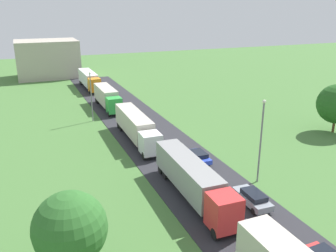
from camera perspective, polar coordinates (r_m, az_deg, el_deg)
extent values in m
cube|color=#2B2B30|center=(33.92, 10.53, -13.82)|extent=(10.00, 140.00, 0.06)
cube|color=white|center=(34.48, 9.78, -13.12)|extent=(0.16, 2.40, 0.01)
cube|color=white|center=(39.81, 4.40, -8.29)|extent=(0.16, 2.40, 0.01)
cube|color=white|center=(45.84, 0.29, -4.46)|extent=(0.16, 2.40, 0.01)
cube|color=white|center=(52.28, -2.84, -1.50)|extent=(0.16, 2.40, 0.01)
cube|color=white|center=(57.90, -4.92, 0.49)|extent=(0.16, 2.40, 0.01)
cube|color=white|center=(64.43, -6.85, 2.31)|extent=(0.16, 2.40, 0.01)
cube|color=white|center=(71.57, -8.52, 3.90)|extent=(0.16, 2.40, 0.01)
cube|color=white|center=(77.65, -9.70, 5.00)|extent=(0.16, 2.40, 0.01)
cube|color=white|center=(84.44, -10.80, 6.04)|extent=(0.16, 2.40, 0.01)
cube|color=red|center=(30.50, 8.87, -13.31)|extent=(2.49, 2.48, 2.95)
cube|color=black|center=(29.39, 10.06, -13.51)|extent=(2.10, 0.14, 1.30)
cube|color=gray|center=(36.09, 3.08, -7.36)|extent=(2.74, 11.61, 2.78)
cube|color=black|center=(36.82, 3.04, -9.59)|extent=(1.13, 11.00, 0.24)
cylinder|color=black|center=(31.35, 11.03, -15.69)|extent=(0.37, 1.01, 1.00)
cylinder|color=black|center=(30.43, 7.52, -16.66)|extent=(0.37, 1.01, 1.00)
cylinder|color=black|center=(40.06, 2.38, -7.27)|extent=(0.37, 1.01, 1.00)
cylinder|color=black|center=(39.35, -0.45, -7.76)|extent=(0.37, 1.01, 1.00)
cylinder|color=black|center=(41.21, 1.61, -6.48)|extent=(0.37, 1.01, 1.00)
cylinder|color=black|center=(40.52, -1.15, -6.94)|extent=(0.37, 1.01, 1.00)
cube|color=white|center=(44.43, -2.82, -2.75)|extent=(2.49, 2.64, 2.61)
cube|color=black|center=(43.17, -2.31, -2.73)|extent=(2.10, 0.14, 1.15)
cube|color=beige|center=(50.95, -5.48, 0.55)|extent=(2.72, 11.55, 2.88)
cube|color=black|center=(51.48, -5.42, -1.18)|extent=(1.11, 10.94, 0.24)
cylinder|color=black|center=(44.67, -1.25, -4.41)|extent=(0.37, 1.01, 1.00)
cylinder|color=black|center=(44.06, -3.82, -4.79)|extent=(0.37, 1.01, 1.00)
cylinder|color=black|center=(54.92, -5.36, 0.00)|extent=(0.37, 1.01, 1.00)
cylinder|color=black|center=(54.43, -7.49, -0.26)|extent=(0.37, 1.01, 1.00)
cylinder|color=black|center=(56.19, -5.76, 0.42)|extent=(0.37, 1.01, 1.00)
cylinder|color=black|center=(55.70, -7.83, 0.17)|extent=(0.37, 1.01, 1.00)
cube|color=green|center=(61.94, -8.56, 3.30)|extent=(2.45, 2.24, 2.62)
cube|color=black|center=(60.83, -8.33, 3.49)|extent=(2.10, 0.11, 1.15)
cube|color=beige|center=(67.54, -9.86, 4.90)|extent=(2.54, 9.17, 2.90)
cube|color=black|center=(67.94, -9.79, 3.55)|extent=(0.94, 8.70, 0.24)
cylinder|color=black|center=(62.03, -7.43, 2.12)|extent=(0.35, 1.00, 1.00)
cylinder|color=black|center=(61.55, -9.32, 1.89)|extent=(0.35, 1.00, 1.00)
cylinder|color=black|center=(70.79, -9.47, 4.10)|extent=(0.35, 1.00, 1.00)
cylinder|color=black|center=(70.36, -11.13, 3.91)|extent=(0.35, 1.00, 1.00)
cylinder|color=black|center=(71.82, -9.67, 4.30)|extent=(0.35, 1.00, 1.00)
cylinder|color=black|center=(71.41, -11.31, 4.11)|extent=(0.35, 1.00, 1.00)
cube|color=orange|center=(78.22, -11.60, 6.41)|extent=(2.47, 2.30, 2.80)
cube|color=black|center=(77.08, -11.46, 6.62)|extent=(2.10, 0.13, 1.23)
cube|color=white|center=(84.80, -12.59, 7.50)|extent=(2.63, 10.86, 2.83)
cube|color=black|center=(85.12, -12.52, 6.43)|extent=(1.03, 10.30, 0.24)
cylinder|color=black|center=(78.18, -10.69, 5.41)|extent=(0.36, 1.00, 1.00)
cylinder|color=black|center=(77.78, -12.20, 5.24)|extent=(0.36, 1.00, 1.00)
cylinder|color=black|center=(88.46, -12.25, 6.84)|extent=(0.36, 1.00, 1.00)
cylinder|color=black|center=(88.10, -13.60, 6.69)|extent=(0.36, 1.00, 1.00)
cylinder|color=black|center=(89.71, -12.42, 6.99)|extent=(0.36, 1.00, 1.00)
cylinder|color=black|center=(89.36, -13.75, 6.85)|extent=(0.36, 1.00, 1.00)
cube|color=#8C939E|center=(35.51, 13.23, -11.20)|extent=(1.92, 4.54, 0.62)
cube|color=black|center=(35.08, 13.50, -10.58)|extent=(1.57, 2.56, 0.48)
cylinder|color=black|center=(36.37, 10.81, -10.81)|extent=(0.24, 0.65, 0.64)
cylinder|color=black|center=(37.14, 12.93, -10.30)|extent=(0.24, 0.65, 0.64)
cylinder|color=black|center=(34.19, 13.49, -13.07)|extent=(0.24, 0.65, 0.64)
cylinder|color=black|center=(35.01, 15.69, -12.46)|extent=(0.24, 0.65, 0.64)
cube|color=blue|center=(43.58, 4.76, -4.95)|extent=(1.77, 4.12, 0.55)
cube|color=black|center=(43.20, 4.90, -4.41)|extent=(1.49, 2.31, 0.50)
cylinder|color=black|center=(44.52, 3.03, -4.77)|extent=(0.22, 0.64, 0.64)
cylinder|color=black|center=(45.16, 4.84, -4.46)|extent=(0.22, 0.64, 0.64)
cylinder|color=black|center=(42.23, 4.66, -6.17)|extent=(0.22, 0.64, 0.64)
cylinder|color=black|center=(42.91, 6.54, -5.81)|extent=(0.22, 0.64, 0.64)
cylinder|color=slate|center=(38.58, 14.50, -2.72)|extent=(0.18, 0.18, 8.79)
sphere|color=silver|center=(37.22, 15.06, 3.77)|extent=(0.36, 0.36, 0.36)
cylinder|color=slate|center=(59.02, -12.08, 4.38)|extent=(0.18, 0.18, 7.83)
sphere|color=silver|center=(58.18, -12.35, 8.23)|extent=(0.36, 0.36, 0.36)
cylinder|color=#513823|center=(58.85, 24.85, 0.13)|extent=(0.36, 0.36, 2.20)
sphere|color=#2D6628|center=(25.25, -15.31, -15.38)|extent=(4.97, 4.97, 4.97)
cube|color=#B2A899|center=(100.37, -18.61, 10.10)|extent=(15.40, 11.81, 9.50)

